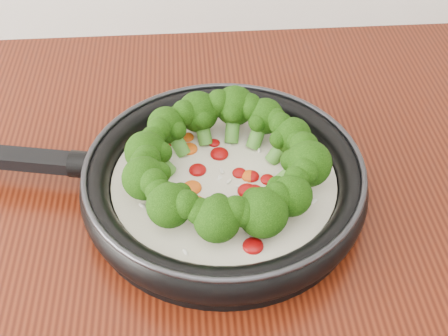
{
  "coord_description": "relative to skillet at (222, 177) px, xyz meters",
  "views": [
    {
      "loc": [
        -0.01,
        0.62,
        1.41
      ],
      "look_at": [
        0.02,
        1.1,
        0.95
      ],
      "focal_mm": 47.25,
      "sensor_mm": 36.0,
      "label": 1
    }
  ],
  "objects": [
    {
      "name": "skillet",
      "position": [
        0.0,
        0.0,
        0.0
      ],
      "size": [
        0.54,
        0.39,
        0.09
      ],
      "color": "black",
      "rests_on": "counter"
    }
  ]
}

